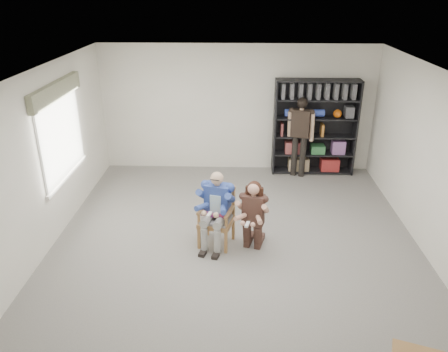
# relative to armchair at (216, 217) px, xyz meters

# --- Properties ---
(room_shell) EXTENTS (6.00, 7.00, 2.80)m
(room_shell) POSITION_rel_armchair_xyz_m (0.31, -0.21, 0.91)
(room_shell) COLOR silver
(room_shell) RESTS_ON ground
(floor) EXTENTS (6.00, 7.00, 0.01)m
(floor) POSITION_rel_armchair_xyz_m (0.31, -0.21, -0.49)
(floor) COLOR slate
(floor) RESTS_ON ground
(window_left) EXTENTS (0.16, 2.00, 1.75)m
(window_left) POSITION_rel_armchair_xyz_m (-2.64, 0.79, 1.14)
(window_left) COLOR white
(window_left) RESTS_ON room_shell
(armchair) EXTENTS (0.69, 0.68, 0.98)m
(armchair) POSITION_rel_armchair_xyz_m (0.00, 0.00, 0.00)
(armchair) COLOR #AA6A40
(armchair) RESTS_ON floor
(seated_man) EXTENTS (0.73, 0.88, 1.28)m
(seated_man) POSITION_rel_armchair_xyz_m (0.00, 0.00, 0.15)
(seated_man) COLOR navy
(seated_man) RESTS_ON floor
(kneeling_woman) EXTENTS (0.68, 0.89, 1.17)m
(kneeling_woman) POSITION_rel_armchair_xyz_m (0.58, -0.12, 0.09)
(kneeling_woman) COLOR #38261C
(kneeling_woman) RESTS_ON floor
(bookshelf) EXTENTS (1.80, 0.38, 2.10)m
(bookshelf) POSITION_rel_armchair_xyz_m (2.01, 3.07, 0.56)
(bookshelf) COLOR black
(bookshelf) RESTS_ON floor
(standing_man) EXTENTS (0.61, 0.46, 1.76)m
(standing_man) POSITION_rel_armchair_xyz_m (1.67, 2.87, 0.39)
(standing_man) COLOR black
(standing_man) RESTS_ON floor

